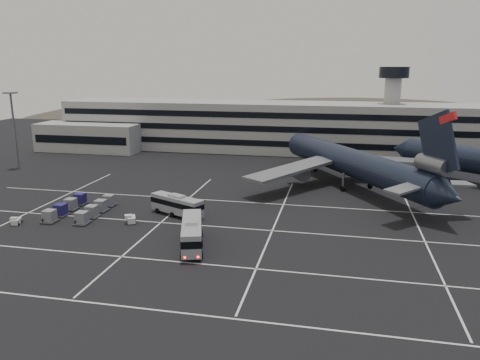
# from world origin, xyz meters

# --- Properties ---
(ground) EXTENTS (260.00, 260.00, 0.00)m
(ground) POSITION_xyz_m (0.00, 0.00, 0.00)
(ground) COLOR black
(ground) RESTS_ON ground
(lane_markings) EXTENTS (90.00, 55.62, 0.01)m
(lane_markings) POSITION_xyz_m (0.95, 0.72, 0.01)
(lane_markings) COLOR silver
(lane_markings) RESTS_ON ground
(terminal) EXTENTS (125.00, 26.00, 24.00)m
(terminal) POSITION_xyz_m (-2.95, 71.14, 6.93)
(terminal) COLOR gray
(terminal) RESTS_ON ground
(hills) EXTENTS (352.00, 180.00, 44.00)m
(hills) POSITION_xyz_m (17.99, 170.00, -12.07)
(hills) COLOR #38332B
(hills) RESTS_ON ground
(lightpole_left) EXTENTS (2.40, 2.40, 18.28)m
(lightpole_left) POSITION_xyz_m (-55.00, 35.00, 11.82)
(lightpole_left) COLOR slate
(lightpole_left) RESTS_ON ground
(trijet_main) EXTENTS (41.28, 51.63, 18.08)m
(trijet_main) POSITION_xyz_m (24.37, 32.57, 5.25)
(trijet_main) COLOR black
(trijet_main) RESTS_ON ground
(bus_near) EXTENTS (5.91, 11.81, 4.07)m
(bus_near) POSITION_xyz_m (2.08, -4.81, 2.23)
(bus_near) COLOR #A2A5AA
(bus_near) RESTS_ON ground
(bus_far) EXTENTS (10.22, 6.57, 3.60)m
(bus_far) POSITION_xyz_m (-4.65, 7.97, 1.97)
(bus_far) COLOR #A2A5AA
(bus_far) RESTS_ON ground
(tug_a) EXTENTS (1.68, 2.17, 1.24)m
(tug_a) POSITION_xyz_m (-28.02, -1.58, 0.55)
(tug_a) COLOR silver
(tug_a) RESTS_ON ground
(tug_b) EXTENTS (2.23, 2.62, 1.45)m
(tug_b) POSITION_xyz_m (-10.54, 2.88, 0.64)
(tug_b) COLOR silver
(tug_b) RESTS_ON ground
(uld_cluster) EXTENTS (8.24, 12.77, 2.05)m
(uld_cluster) POSITION_xyz_m (-20.87, 5.50, 1.00)
(uld_cluster) COLOR #2D2D30
(uld_cluster) RESTS_ON ground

